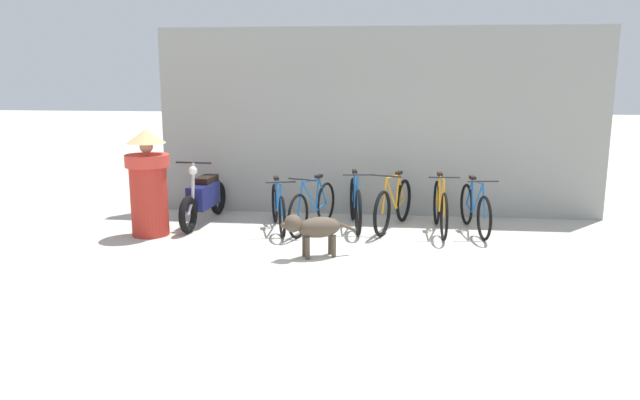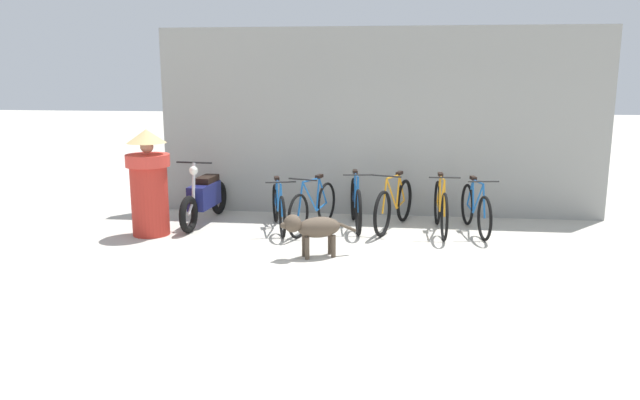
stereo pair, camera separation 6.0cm
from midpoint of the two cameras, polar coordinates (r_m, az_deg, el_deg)
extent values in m
plane|color=#B7B2A5|center=(7.88, 4.74, -6.42)|extent=(60.00, 60.00, 0.00)
cube|color=gray|center=(10.73, 5.57, 7.06)|extent=(7.56, 0.20, 3.17)
torus|color=black|center=(9.29, -3.28, -1.56)|extent=(0.22, 0.62, 0.64)
torus|color=black|center=(10.29, -3.94, -0.26)|extent=(0.22, 0.62, 0.64)
cylinder|color=#1959A5|center=(9.63, -3.57, 0.17)|extent=(0.17, 0.50, 0.53)
cylinder|color=#1959A5|center=(9.92, -3.75, 0.42)|extent=(0.06, 0.13, 0.48)
cylinder|color=#1959A5|center=(9.64, -3.62, 1.62)|extent=(0.20, 0.58, 0.06)
cylinder|color=#1959A5|center=(10.10, -3.82, -0.62)|extent=(0.14, 0.38, 0.08)
cylinder|color=#1959A5|center=(10.11, -3.87, 0.76)|extent=(0.11, 0.30, 0.44)
cylinder|color=#1959A5|center=(9.31, -3.35, -0.07)|extent=(0.08, 0.18, 0.47)
cube|color=black|center=(9.92, -3.81, 1.99)|extent=(0.12, 0.19, 0.05)
cylinder|color=black|center=(9.34, -3.43, 1.65)|extent=(0.45, 0.16, 0.02)
torus|color=black|center=(9.25, -1.82, -1.49)|extent=(0.24, 0.66, 0.67)
torus|color=black|center=(10.18, 0.76, -0.26)|extent=(0.24, 0.66, 0.67)
cylinder|color=#1959A5|center=(9.56, -0.76, 0.30)|extent=(0.18, 0.50, 0.56)
cylinder|color=#1959A5|center=(9.83, -0.03, 0.52)|extent=(0.07, 0.13, 0.51)
cylinder|color=#1959A5|center=(9.56, -0.64, 1.83)|extent=(0.21, 0.58, 0.06)
cylinder|color=#1959A5|center=(10.01, 0.31, -0.61)|extent=(0.14, 0.39, 0.08)
cylinder|color=#1959A5|center=(10.00, 0.43, 0.86)|extent=(0.12, 0.31, 0.47)
cylinder|color=#1959A5|center=(9.26, -1.62, 0.08)|extent=(0.08, 0.18, 0.50)
cube|color=black|center=(9.83, 0.10, 2.18)|extent=(0.12, 0.19, 0.05)
cylinder|color=black|center=(9.28, -1.42, 1.89)|extent=(0.45, 0.16, 0.02)
torus|color=black|center=(9.41, 3.72, -1.16)|extent=(0.15, 0.71, 0.71)
torus|color=black|center=(10.40, 3.25, 0.08)|extent=(0.15, 0.71, 0.71)
cylinder|color=#1959A5|center=(9.75, 3.54, 0.67)|extent=(0.10, 0.50, 0.58)
cylinder|color=#1959A5|center=(10.04, 3.40, 0.89)|extent=(0.05, 0.13, 0.54)
cylinder|color=#1959A5|center=(9.75, 3.54, 2.26)|extent=(0.11, 0.58, 0.06)
cylinder|color=#1959A5|center=(10.22, 3.33, -0.28)|extent=(0.08, 0.38, 0.08)
cylinder|color=#1959A5|center=(10.22, 3.32, 1.24)|extent=(0.07, 0.30, 0.49)
cylinder|color=#1959A5|center=(9.43, 3.70, 0.46)|extent=(0.05, 0.18, 0.52)
cube|color=black|center=(10.04, 3.40, 2.60)|extent=(0.09, 0.19, 0.05)
cylinder|color=black|center=(9.46, 3.68, 2.32)|extent=(0.46, 0.09, 0.02)
torus|color=black|center=(9.39, 5.91, -1.25)|extent=(0.27, 0.68, 0.70)
torus|color=black|center=(10.38, 7.87, -0.05)|extent=(0.27, 0.68, 0.70)
cylinder|color=orange|center=(9.72, 6.75, 0.55)|extent=(0.19, 0.51, 0.58)
cylinder|color=orange|center=(10.01, 7.31, 0.76)|extent=(0.07, 0.14, 0.53)
cylinder|color=orange|center=(9.73, 6.88, 2.12)|extent=(0.22, 0.59, 0.06)
cylinder|color=orange|center=(10.20, 7.53, -0.40)|extent=(0.15, 0.39, 0.08)
cylinder|color=orange|center=(10.20, 7.66, 1.10)|extent=(0.13, 0.31, 0.49)
cylinder|color=orange|center=(9.41, 6.10, 0.35)|extent=(0.09, 0.19, 0.52)
cube|color=black|center=(10.01, 7.44, 2.46)|extent=(0.12, 0.19, 0.05)
cylinder|color=black|center=(9.43, 6.30, 2.19)|extent=(0.44, 0.17, 0.02)
torus|color=black|center=(9.29, 11.48, -1.52)|extent=(0.07, 0.72, 0.71)
torus|color=black|center=(10.26, 10.85, -0.25)|extent=(0.07, 0.72, 0.71)
cylinder|color=orange|center=(9.62, 11.28, 0.35)|extent=(0.05, 0.50, 0.59)
cylinder|color=orange|center=(9.90, 11.09, 0.57)|extent=(0.03, 0.13, 0.54)
cylinder|color=orange|center=(9.62, 11.31, 1.97)|extent=(0.05, 0.58, 0.06)
cylinder|color=orange|center=(10.08, 10.95, -0.62)|extent=(0.04, 0.38, 0.08)
cylinder|color=orange|center=(10.08, 10.98, 0.93)|extent=(0.04, 0.30, 0.50)
cylinder|color=orange|center=(9.31, 11.50, 0.13)|extent=(0.03, 0.18, 0.53)
cube|color=black|center=(9.90, 11.13, 2.32)|extent=(0.08, 0.18, 0.05)
cylinder|color=black|center=(9.33, 11.52, 2.02)|extent=(0.46, 0.04, 0.02)
torus|color=black|center=(9.43, 14.99, -1.64)|extent=(0.14, 0.67, 0.67)
torus|color=black|center=(10.35, 13.48, -0.40)|extent=(0.14, 0.67, 0.67)
cylinder|color=#1959A5|center=(9.74, 14.44, 0.11)|extent=(0.10, 0.48, 0.55)
cylinder|color=#1959A5|center=(10.01, 14.00, 0.34)|extent=(0.05, 0.13, 0.51)
cylinder|color=#1959A5|center=(9.74, 14.43, 1.61)|extent=(0.11, 0.56, 0.06)
cylinder|color=#1959A5|center=(10.18, 13.73, -0.75)|extent=(0.08, 0.37, 0.08)
cylinder|color=#1959A5|center=(10.18, 13.73, 0.68)|extent=(0.07, 0.29, 0.46)
cylinder|color=#1959A5|center=(9.45, 14.94, -0.11)|extent=(0.05, 0.18, 0.49)
cube|color=black|center=(10.01, 14.00, 1.97)|extent=(0.10, 0.19, 0.05)
cylinder|color=black|center=(9.47, 14.91, 1.65)|extent=(0.46, 0.09, 0.02)
torus|color=black|center=(9.77, -11.75, -1.30)|extent=(0.15, 0.59, 0.58)
torus|color=black|center=(10.97, -9.08, 0.22)|extent=(0.15, 0.59, 0.58)
cube|color=navy|center=(10.33, -10.37, 0.43)|extent=(0.34, 0.83, 0.38)
cube|color=black|center=(10.42, -10.13, 1.88)|extent=(0.28, 0.54, 0.10)
cylinder|color=silver|center=(9.90, -11.31, 1.65)|extent=(0.06, 0.15, 0.60)
cylinder|color=silver|center=(9.84, -11.55, -0.69)|extent=(0.06, 0.23, 0.20)
cylinder|color=black|center=(9.90, -11.27, 3.38)|extent=(0.58, 0.07, 0.03)
sphere|color=silver|center=(9.89, -11.31, 2.66)|extent=(0.15, 0.15, 0.14)
ellipsoid|color=#4C3F33|center=(8.30, 0.09, -2.50)|extent=(0.65, 0.49, 0.28)
cylinder|color=#4C3F33|center=(8.25, -0.97, -4.44)|extent=(0.08, 0.08, 0.30)
cylinder|color=#4C3F33|center=(8.39, -1.25, -4.16)|extent=(0.08, 0.08, 0.30)
cylinder|color=#4C3F33|center=(8.35, 1.45, -4.25)|extent=(0.08, 0.08, 0.30)
cylinder|color=#4C3F33|center=(8.49, 1.13, -3.97)|extent=(0.08, 0.08, 0.30)
sphere|color=#4C3F33|center=(8.19, -2.32, -2.15)|extent=(0.31, 0.31, 0.24)
ellipsoid|color=#4C3F33|center=(8.17, -3.01, -2.32)|extent=(0.16, 0.14, 0.09)
cylinder|color=#4C3F33|center=(8.43, 2.69, -2.50)|extent=(0.25, 0.14, 0.15)
cylinder|color=#B72D23|center=(9.73, -15.15, 0.45)|extent=(0.59, 0.59, 1.23)
cylinder|color=#D63C32|center=(9.65, -15.32, 3.52)|extent=(0.70, 0.70, 0.18)
sphere|color=tan|center=(9.62, -15.38, 4.74)|extent=(0.21, 0.21, 0.20)
cone|color=tan|center=(9.60, -15.43, 5.66)|extent=(0.62, 0.62, 0.20)
camera|label=1|loc=(0.03, -89.81, 0.04)|focal=35.00mm
camera|label=2|loc=(0.03, 90.19, -0.04)|focal=35.00mm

